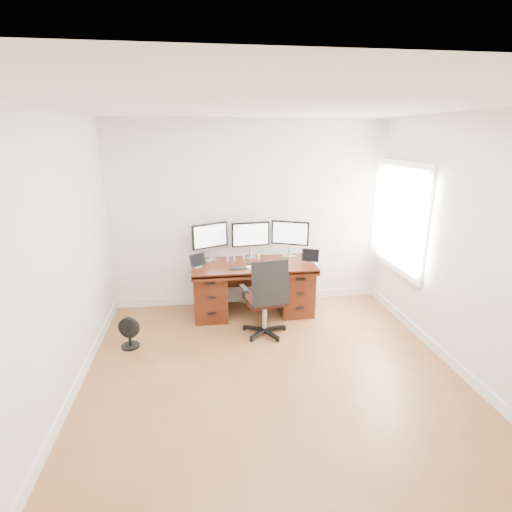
{
  "coord_description": "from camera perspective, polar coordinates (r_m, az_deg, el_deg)",
  "views": [
    {
      "loc": [
        -0.68,
        -3.45,
        2.46
      ],
      "look_at": [
        0.0,
        1.5,
        0.95
      ],
      "focal_mm": 28.0,
      "sensor_mm": 36.0,
      "label": 1
    }
  ],
  "objects": [
    {
      "name": "figurine_orange",
      "position": [
        5.68,
        -1.8,
        -0.23
      ],
      "size": [
        0.03,
        0.03,
        0.08
      ],
      "color": "#F66E44",
      "rests_on": "desk"
    },
    {
      "name": "tablet_left",
      "position": [
        5.45,
        -8.3,
        -0.72
      ],
      "size": [
        0.24,
        0.18,
        0.19
      ],
      "rotation": [
        0.0,
        0.0,
        0.56
      ],
      "color": "silver",
      "rests_on": "desk"
    },
    {
      "name": "figurine_yellow",
      "position": [
        5.7,
        0.34,
        -0.15
      ],
      "size": [
        0.03,
        0.03,
        0.08
      ],
      "color": "#CCC450",
      "rests_on": "desk"
    },
    {
      "name": "drawing_tablet",
      "position": [
        5.36,
        -2.64,
        -1.74
      ],
      "size": [
        0.2,
        0.13,
        0.01
      ],
      "primitive_type": "cube",
      "rotation": [
        0.0,
        0.0,
        0.04
      ],
      "color": "black",
      "rests_on": "desk"
    },
    {
      "name": "keyboard",
      "position": [
        5.4,
        0.03,
        -1.54
      ],
      "size": [
        0.27,
        0.15,
        0.01
      ],
      "primitive_type": "cube",
      "rotation": [
        0.0,
        0.0,
        0.18
      ],
      "color": "silver",
      "rests_on": "desk"
    },
    {
      "name": "tablet_right",
      "position": [
        5.65,
        7.81,
        -0.06
      ],
      "size": [
        0.25,
        0.15,
        0.19
      ],
      "rotation": [
        0.0,
        0.0,
        -0.38
      ],
      "color": "silver",
      "rests_on": "desk"
    },
    {
      "name": "ground",
      "position": [
        4.29,
        2.89,
        -18.2
      ],
      "size": [
        4.5,
        4.5,
        0.0
      ],
      "primitive_type": "plane",
      "color": "brown",
      "rests_on": "ground"
    },
    {
      "name": "trackpad",
      "position": [
        5.42,
        2.26,
        -1.52
      ],
      "size": [
        0.14,
        0.14,
        0.01
      ],
      "primitive_type": "cube",
      "rotation": [
        0.0,
        0.0,
        0.15
      ],
      "color": "silver",
      "rests_on": "desk"
    },
    {
      "name": "monitor_left",
      "position": [
        5.69,
        -6.59,
        2.73
      ],
      "size": [
        0.51,
        0.28,
        0.53
      ],
      "rotation": [
        0.0,
        0.0,
        0.47
      ],
      "color": "silver",
      "rests_on": "desk"
    },
    {
      "name": "figurine_purple",
      "position": [
        5.66,
        -4.11,
        -0.33
      ],
      "size": [
        0.03,
        0.03,
        0.08
      ],
      "color": "#946ED8",
      "rests_on": "desk"
    },
    {
      "name": "monitor_right",
      "position": [
        5.82,
        4.9,
        3.12
      ],
      "size": [
        0.52,
        0.26,
        0.53
      ],
      "rotation": [
        0.0,
        0.0,
        -0.42
      ],
      "color": "silver",
      "rests_on": "desk"
    },
    {
      "name": "back_wall",
      "position": [
        5.84,
        -1.01,
        5.88
      ],
      "size": [
        4.0,
        0.1,
        2.7
      ],
      "primitive_type": "cube",
      "color": "white",
      "rests_on": "ground"
    },
    {
      "name": "figurine_blue",
      "position": [
        5.66,
        -3.15,
        -0.29
      ],
      "size": [
        0.03,
        0.03,
        0.08
      ],
      "color": "#598EEA",
      "rests_on": "desk"
    },
    {
      "name": "office_chair",
      "position": [
        5.09,
        1.4,
        -7.76
      ],
      "size": [
        0.64,
        0.64,
        1.04
      ],
      "rotation": [
        0.0,
        0.0,
        0.17
      ],
      "color": "black",
      "rests_on": "ground"
    },
    {
      "name": "phone",
      "position": [
        5.56,
        -0.73,
        -1.04
      ],
      "size": [
        0.13,
        0.1,
        0.01
      ],
      "primitive_type": "cube",
      "rotation": [
        0.0,
        0.0,
        0.42
      ],
      "color": "black",
      "rests_on": "desk"
    },
    {
      "name": "floor_fan",
      "position": [
        5.11,
        -17.66,
        -10.49
      ],
      "size": [
        0.26,
        0.22,
        0.38
      ],
      "rotation": [
        0.0,
        0.0,
        -0.34
      ],
      "color": "black",
      "rests_on": "ground"
    },
    {
      "name": "monitor_center",
      "position": [
        5.72,
        -0.78,
        2.94
      ],
      "size": [
        0.55,
        0.16,
        0.53
      ],
      "rotation": [
        0.0,
        0.0,
        0.1
      ],
      "color": "silver",
      "rests_on": "desk"
    },
    {
      "name": "desk",
      "position": [
        5.71,
        -0.46,
        -4.32
      ],
      "size": [
        1.7,
        0.8,
        0.75
      ],
      "color": "#42190D",
      "rests_on": "ground"
    },
    {
      "name": "right_wall",
      "position": [
        4.59,
        28.23,
        0.81
      ],
      "size": [
        0.1,
        4.5,
        2.7
      ],
      "color": "white",
      "rests_on": "ground"
    }
  ]
}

